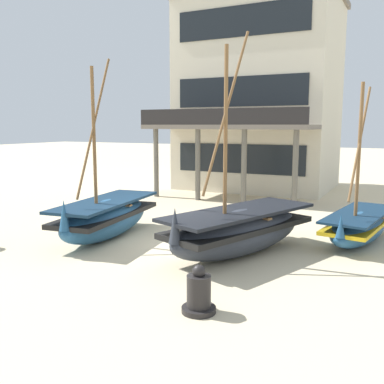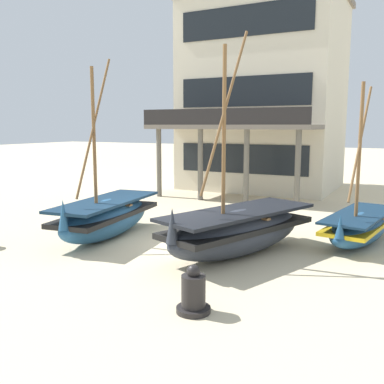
{
  "view_description": "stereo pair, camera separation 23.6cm",
  "coord_description": "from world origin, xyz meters",
  "px_view_note": "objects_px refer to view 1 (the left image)",
  "views": [
    {
      "loc": [
        5.96,
        -10.84,
        3.45
      ],
      "look_at": [
        0.0,
        1.0,
        1.4
      ],
      "focal_mm": 40.56,
      "sensor_mm": 36.0,
      "label": 1
    },
    {
      "loc": [
        6.17,
        -10.74,
        3.45
      ],
      "look_at": [
        0.0,
        1.0,
        1.4
      ],
      "focal_mm": 40.56,
      "sensor_mm": 36.0,
      "label": 2
    }
  ],
  "objects_px": {
    "harbor_building_main": "(260,96)",
    "fishing_boat_far_right": "(359,225)",
    "fishing_boat_centre_large": "(106,217)",
    "capstan_winch": "(199,294)",
    "fishing_boat_near_left": "(239,230)"
  },
  "relations": [
    {
      "from": "harbor_building_main",
      "to": "fishing_boat_far_right",
      "type": "bearing_deg",
      "value": -57.26
    },
    {
      "from": "fishing_boat_centre_large",
      "to": "capstan_winch",
      "type": "xyz_separation_m",
      "value": [
        4.92,
        -3.6,
        -0.3
      ]
    },
    {
      "from": "fishing_boat_centre_large",
      "to": "fishing_boat_far_right",
      "type": "bearing_deg",
      "value": 22.74
    },
    {
      "from": "fishing_boat_near_left",
      "to": "fishing_boat_far_right",
      "type": "bearing_deg",
      "value": 45.29
    },
    {
      "from": "fishing_boat_centre_large",
      "to": "capstan_winch",
      "type": "bearing_deg",
      "value": -36.21
    },
    {
      "from": "harbor_building_main",
      "to": "capstan_winch",
      "type": "bearing_deg",
      "value": -75.46
    },
    {
      "from": "fishing_boat_centre_large",
      "to": "capstan_winch",
      "type": "height_order",
      "value": "fishing_boat_centre_large"
    },
    {
      "from": "capstan_winch",
      "to": "harbor_building_main",
      "type": "relative_size",
      "value": 0.09
    },
    {
      "from": "capstan_winch",
      "to": "harbor_building_main",
      "type": "bearing_deg",
      "value": 104.54
    },
    {
      "from": "fishing_boat_far_right",
      "to": "capstan_winch",
      "type": "relative_size",
      "value": 5.06
    },
    {
      "from": "fishing_boat_far_right",
      "to": "fishing_boat_centre_large",
      "type": "bearing_deg",
      "value": -157.26
    },
    {
      "from": "fishing_boat_near_left",
      "to": "capstan_winch",
      "type": "height_order",
      "value": "fishing_boat_near_left"
    },
    {
      "from": "fishing_boat_near_left",
      "to": "capstan_winch",
      "type": "distance_m",
      "value": 3.85
    },
    {
      "from": "fishing_boat_near_left",
      "to": "fishing_boat_centre_large",
      "type": "xyz_separation_m",
      "value": [
        -4.29,
        -0.18,
        -0.02
      ]
    },
    {
      "from": "fishing_boat_centre_large",
      "to": "harbor_building_main",
      "type": "xyz_separation_m",
      "value": [
        0.65,
        12.87,
        4.39
      ]
    }
  ]
}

